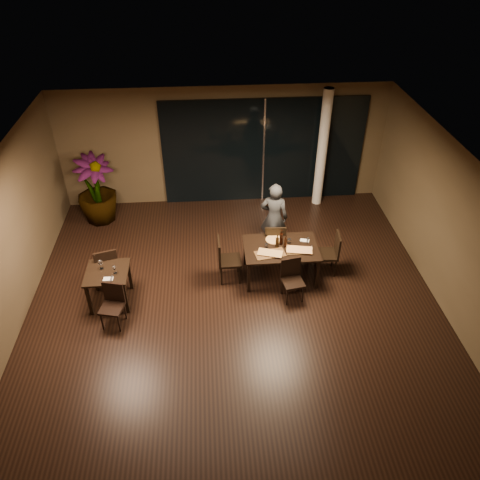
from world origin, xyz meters
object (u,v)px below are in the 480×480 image
object	(u,v)px
main_table	(281,250)
chair_side_far	(107,265)
diner	(274,217)
potted_plant	(96,190)
chair_side_near	(113,302)
bottle_b	(286,242)
bottle_c	(281,237)
bottle_a	(277,241)
side_table	(108,277)
chair_main_left	(225,258)
chair_main_near	(292,277)
chair_main_far	(274,241)
chair_main_right	(331,251)

from	to	relation	value
main_table	chair_side_far	size ratio (longest dim) A/B	1.56
diner	potted_plant	size ratio (longest dim) A/B	0.98
chair_side_near	bottle_b	world-z (taller)	bottle_b
chair_side_far	bottle_c	world-z (taller)	bottle_c
main_table	chair_side_far	bearing A→B (deg)	-179.37
bottle_b	bottle_a	bearing A→B (deg)	174.06
main_table	bottle_a	bearing A→B (deg)	168.23
side_table	chair_main_left	size ratio (longest dim) A/B	0.81
side_table	chair_main_left	bearing A→B (deg)	12.31
main_table	chair_main_near	size ratio (longest dim) A/B	1.74
chair_main_near	potted_plant	distance (m)	5.23
chair_main_far	chair_main_right	world-z (taller)	chair_main_far
chair_side_near	bottle_c	size ratio (longest dim) A/B	2.51
chair_main_left	chair_side_near	size ratio (longest dim) A/B	1.15
potted_plant	bottle_b	size ratio (longest dim) A/B	6.23
diner	bottle_a	bearing A→B (deg)	100.39
main_table	chair_side_far	world-z (taller)	chair_side_far
chair_main_far	side_table	bearing A→B (deg)	19.91
chair_main_near	chair_main_right	world-z (taller)	chair_main_right
side_table	chair_main_far	distance (m)	3.50
chair_side_far	chair_side_near	distance (m)	1.05
main_table	chair_side_near	world-z (taller)	chair_side_near
chair_main_near	chair_side_far	bearing A→B (deg)	161.16
main_table	side_table	bearing A→B (deg)	-171.63
side_table	main_table	bearing A→B (deg)	8.37
chair_side_near	bottle_a	world-z (taller)	bottle_a
diner	bottle_c	distance (m)	0.87
chair_main_near	bottle_b	xyz separation A→B (m)	(-0.05, 0.61, 0.40)
chair_side_far	diner	distance (m)	3.64
chair_main_left	potted_plant	size ratio (longest dim) A/B	0.59
bottle_b	chair_side_far	bearing A→B (deg)	-179.39
chair_main_right	bottle_b	world-z (taller)	bottle_b
chair_side_near	bottle_c	xyz separation A→B (m)	(3.26, 1.17, 0.44)
chair_main_near	diner	world-z (taller)	diner
chair_side_near	diner	size ratio (longest dim) A/B	0.52
chair_side_far	bottle_a	xyz separation A→B (m)	(3.41, 0.06, 0.36)
chair_main_right	chair_side_far	world-z (taller)	chair_side_far
bottle_c	chair_main_near	bearing A→B (deg)	-80.56
chair_main_right	chair_main_near	bearing A→B (deg)	-48.75
side_table	chair_main_near	size ratio (longest dim) A/B	0.93
bottle_c	chair_main_left	bearing A→B (deg)	-174.23
chair_side_far	bottle_a	size ratio (longest dim) A/B	3.24
side_table	bottle_b	size ratio (longest dim) A/B	2.95
main_table	bottle_c	bearing A→B (deg)	83.79
chair_side_far	potted_plant	distance (m)	2.59
main_table	chair_main_far	size ratio (longest dim) A/B	1.57
diner	bottle_c	bearing A→B (deg)	106.12
chair_main_right	chair_side_near	xyz separation A→B (m)	(-4.32, -1.13, -0.05)
chair_side_near	bottle_a	bearing A→B (deg)	32.40
chair_side_far	bottle_c	xyz separation A→B (m)	(3.51, 0.15, 0.38)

